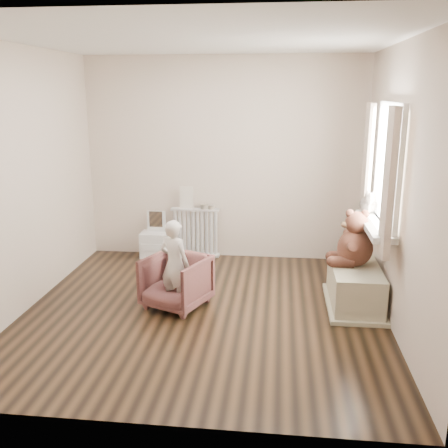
# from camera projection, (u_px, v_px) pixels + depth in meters

# --- Properties ---
(floor) EXTENTS (3.60, 3.60, 0.01)m
(floor) POSITION_uv_depth(u_px,v_px,m) (204.00, 311.00, 5.05)
(floor) COLOR black
(floor) RESTS_ON ground
(ceiling) EXTENTS (3.60, 3.60, 0.01)m
(ceiling) POSITION_uv_depth(u_px,v_px,m) (201.00, 39.00, 4.38)
(ceiling) COLOR white
(ceiling) RESTS_ON ground
(back_wall) EXTENTS (3.60, 0.02, 2.60)m
(back_wall) POSITION_uv_depth(u_px,v_px,m) (224.00, 160.00, 6.44)
(back_wall) COLOR beige
(back_wall) RESTS_ON ground
(front_wall) EXTENTS (3.60, 0.02, 2.60)m
(front_wall) POSITION_uv_depth(u_px,v_px,m) (157.00, 239.00, 2.99)
(front_wall) COLOR beige
(front_wall) RESTS_ON ground
(left_wall) EXTENTS (0.02, 3.60, 2.60)m
(left_wall) POSITION_uv_depth(u_px,v_px,m) (22.00, 181.00, 4.91)
(left_wall) COLOR beige
(left_wall) RESTS_ON ground
(right_wall) EXTENTS (0.02, 3.60, 2.60)m
(right_wall) POSITION_uv_depth(u_px,v_px,m) (399.00, 189.00, 4.52)
(right_wall) COLOR beige
(right_wall) RESTS_ON ground
(window) EXTENTS (0.03, 0.90, 1.10)m
(window) POSITION_uv_depth(u_px,v_px,m) (389.00, 167.00, 4.77)
(window) COLOR white
(window) RESTS_ON right_wall
(window_sill) EXTENTS (0.22, 1.10, 0.06)m
(window_sill) POSITION_uv_depth(u_px,v_px,m) (375.00, 225.00, 4.93)
(window_sill) COLOR silver
(window_sill) RESTS_ON right_wall
(curtain_left) EXTENTS (0.06, 0.26, 1.30)m
(curtain_left) POSITION_uv_depth(u_px,v_px,m) (389.00, 184.00, 4.25)
(curtain_left) COLOR beige
(curtain_left) RESTS_ON right_wall
(curtain_right) EXTENTS (0.06, 0.26, 1.30)m
(curtain_right) POSITION_uv_depth(u_px,v_px,m) (367.00, 165.00, 5.35)
(curtain_right) COLOR beige
(curtain_right) RESTS_ON right_wall
(radiator) EXTENTS (0.63, 0.12, 0.67)m
(radiator) POSITION_uv_depth(u_px,v_px,m) (195.00, 229.00, 6.60)
(radiator) COLOR silver
(radiator) RESTS_ON floor
(paper_doll) EXTENTS (0.17, 0.02, 0.29)m
(paper_doll) POSITION_uv_depth(u_px,v_px,m) (186.00, 198.00, 6.51)
(paper_doll) COLOR beige
(paper_doll) RESTS_ON radiator
(tin_a) EXTENTS (0.11, 0.11, 0.06)m
(tin_a) POSITION_uv_depth(u_px,v_px,m) (205.00, 206.00, 6.51)
(tin_a) COLOR #A59E8C
(tin_a) RESTS_ON radiator
(tin_b) EXTENTS (0.09, 0.09, 0.05)m
(tin_b) POSITION_uv_depth(u_px,v_px,m) (211.00, 207.00, 6.50)
(tin_b) COLOR #A59E8C
(tin_b) RESTS_ON radiator
(toy_vanity) EXTENTS (0.39, 0.28, 0.62)m
(toy_vanity) POSITION_uv_depth(u_px,v_px,m) (156.00, 237.00, 6.66)
(toy_vanity) COLOR silver
(toy_vanity) RESTS_ON floor
(armchair) EXTENTS (0.76, 0.77, 0.54)m
(armchair) POSITION_uv_depth(u_px,v_px,m) (176.00, 282.00, 5.10)
(armchair) COLOR brown
(armchair) RESTS_ON floor
(child) EXTENTS (0.39, 0.33, 0.92)m
(child) POSITION_uv_depth(u_px,v_px,m) (175.00, 264.00, 5.00)
(child) COLOR silver
(child) RESTS_ON armchair
(toy_bench) EXTENTS (0.48, 0.91, 0.43)m
(toy_bench) POSITION_uv_depth(u_px,v_px,m) (355.00, 288.00, 5.13)
(toy_bench) COLOR #BDB795
(toy_bench) RESTS_ON floor
(teddy_bear) EXTENTS (0.47, 0.37, 0.57)m
(teddy_bear) POSITION_uv_depth(u_px,v_px,m) (355.00, 242.00, 5.07)
(teddy_bear) COLOR #3B1D14
(teddy_bear) RESTS_ON toy_bench
(plush_cat) EXTENTS (0.18, 0.29, 0.25)m
(plush_cat) POSITION_uv_depth(u_px,v_px,m) (368.00, 204.00, 5.28)
(plush_cat) COLOR #675D56
(plush_cat) RESTS_ON window_sill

